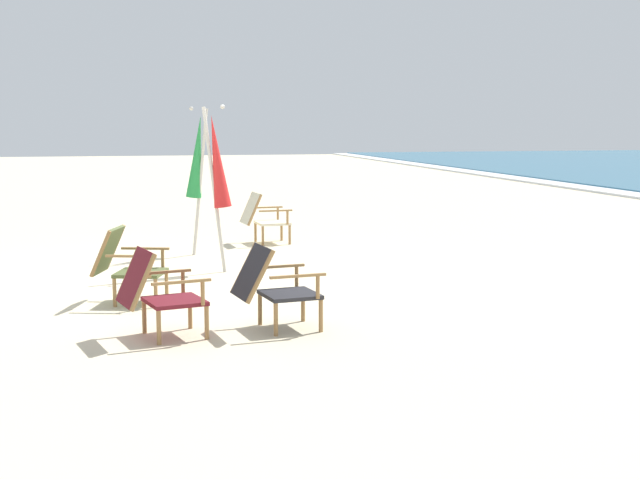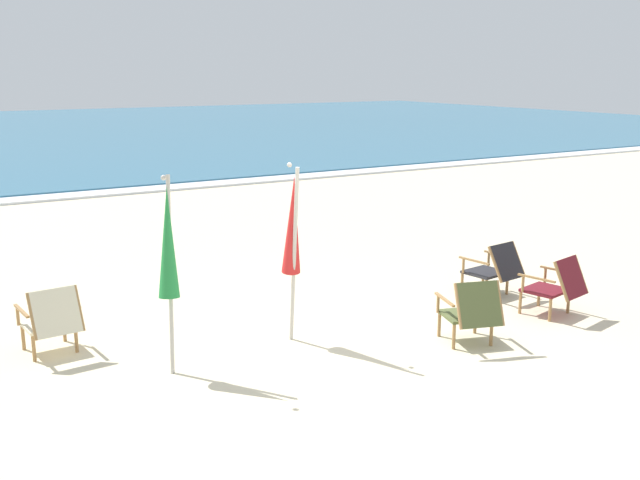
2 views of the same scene
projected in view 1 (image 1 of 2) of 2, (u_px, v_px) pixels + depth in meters
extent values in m
plane|color=beige|center=(185.00, 278.00, 10.89)|extent=(80.00, 80.00, 0.00)
cube|color=#515B33|center=(141.00, 273.00, 9.39)|extent=(0.64, 0.61, 0.04)
cube|color=#515B33|center=(108.00, 250.00, 9.38)|extent=(0.54, 0.38, 0.49)
cylinder|color=olive|center=(167.00, 284.00, 9.63)|extent=(0.04, 0.04, 0.32)
cylinder|color=olive|center=(156.00, 292.00, 9.16)|extent=(0.04, 0.04, 0.32)
cylinder|color=olive|center=(127.00, 284.00, 9.66)|extent=(0.04, 0.04, 0.32)
cylinder|color=olive|center=(115.00, 292.00, 9.19)|extent=(0.04, 0.04, 0.32)
cube|color=olive|center=(145.00, 248.00, 9.64)|extent=(0.19, 0.52, 0.02)
cylinder|color=olive|center=(163.00, 259.00, 9.64)|extent=(0.04, 0.04, 0.22)
cube|color=olive|center=(131.00, 256.00, 9.08)|extent=(0.19, 0.52, 0.02)
cylinder|color=olive|center=(149.00, 267.00, 9.09)|extent=(0.04, 0.04, 0.22)
cylinder|color=olive|center=(115.00, 247.00, 9.63)|extent=(0.11, 0.25, 0.49)
cylinder|color=olive|center=(100.00, 254.00, 9.13)|extent=(0.11, 0.25, 0.49)
cube|color=#28282D|center=(290.00, 294.00, 8.21)|extent=(0.58, 0.55, 0.04)
cube|color=#28282D|center=(252.00, 272.00, 8.05)|extent=(0.53, 0.34, 0.48)
cylinder|color=olive|center=(303.00, 305.00, 8.53)|extent=(0.04, 0.04, 0.32)
cylinder|color=olive|center=(321.00, 315.00, 8.10)|extent=(0.04, 0.04, 0.32)
cylinder|color=olive|center=(260.00, 308.00, 8.37)|extent=(0.04, 0.04, 0.32)
cylinder|color=olive|center=(276.00, 318.00, 7.94)|extent=(0.04, 0.04, 0.32)
cube|color=olive|center=(278.00, 267.00, 8.44)|extent=(0.11, 0.53, 0.02)
cylinder|color=olive|center=(297.00, 277.00, 8.52)|extent=(0.04, 0.04, 0.22)
cube|color=olive|center=(298.00, 276.00, 7.92)|extent=(0.11, 0.53, 0.02)
cylinder|color=olive|center=(318.00, 287.00, 8.00)|extent=(0.04, 0.04, 0.22)
cylinder|color=olive|center=(244.00, 268.00, 8.29)|extent=(0.08, 0.28, 0.48)
cylinder|color=olive|center=(260.00, 277.00, 7.82)|extent=(0.08, 0.28, 0.48)
cube|color=beige|center=(272.00, 223.00, 14.01)|extent=(0.56, 0.52, 0.04)
cube|color=beige|center=(251.00, 209.00, 13.88)|extent=(0.51, 0.29, 0.49)
cylinder|color=olive|center=(282.00, 231.00, 14.32)|extent=(0.04, 0.04, 0.32)
cylinder|color=olive|center=(290.00, 234.00, 13.88)|extent=(0.04, 0.04, 0.32)
cylinder|color=olive|center=(255.00, 232.00, 14.19)|extent=(0.04, 0.04, 0.32)
cylinder|color=olive|center=(263.00, 235.00, 13.75)|extent=(0.04, 0.04, 0.32)
cube|color=olive|center=(266.00, 207.00, 14.24)|extent=(0.08, 0.53, 0.02)
cylinder|color=olive|center=(278.00, 214.00, 14.32)|extent=(0.04, 0.04, 0.22)
cube|color=olive|center=(276.00, 211.00, 13.72)|extent=(0.08, 0.53, 0.02)
cylinder|color=olive|center=(287.00, 217.00, 13.79)|extent=(0.04, 0.04, 0.22)
cylinder|color=olive|center=(247.00, 207.00, 14.12)|extent=(0.06, 0.25, 0.49)
cylinder|color=olive|center=(255.00, 210.00, 13.64)|extent=(0.06, 0.25, 0.49)
cube|color=maroon|center=(175.00, 301.00, 7.91)|extent=(0.62, 0.59, 0.04)
cube|color=maroon|center=(135.00, 278.00, 7.73)|extent=(0.54, 0.35, 0.49)
cylinder|color=olive|center=(190.00, 311.00, 8.24)|extent=(0.04, 0.04, 0.32)
cylinder|color=olive|center=(207.00, 322.00, 7.82)|extent=(0.04, 0.04, 0.32)
cylinder|color=olive|center=(144.00, 316.00, 8.05)|extent=(0.04, 0.04, 0.32)
cylinder|color=olive|center=(159.00, 327.00, 7.63)|extent=(0.04, 0.04, 0.32)
cube|color=olive|center=(163.00, 272.00, 8.12)|extent=(0.15, 0.52, 0.02)
cylinder|color=olive|center=(183.00, 282.00, 8.22)|extent=(0.04, 0.04, 0.22)
cube|color=olive|center=(182.00, 282.00, 7.62)|extent=(0.15, 0.52, 0.02)
cylinder|color=olive|center=(203.00, 293.00, 7.72)|extent=(0.04, 0.04, 0.22)
cylinder|color=olive|center=(128.00, 273.00, 7.95)|extent=(0.10, 0.25, 0.49)
cylinder|color=olive|center=(143.00, 283.00, 7.50)|extent=(0.10, 0.25, 0.49)
cylinder|color=#B7B2A8|center=(200.00, 183.00, 12.64)|extent=(0.18, 0.26, 2.09)
cone|color=#23843D|center=(197.00, 157.00, 12.60)|extent=(0.36, 0.41, 1.17)
sphere|color=#B7B2A8|center=(191.00, 108.00, 12.54)|extent=(0.06, 0.06, 0.06)
cylinder|color=#B7B2A8|center=(214.00, 190.00, 11.20)|extent=(0.08, 0.28, 2.09)
cone|color=red|center=(217.00, 161.00, 11.16)|extent=(0.26, 0.37, 1.17)
sphere|color=#B7B2A8|center=(223.00, 107.00, 11.08)|extent=(0.06, 0.06, 0.06)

